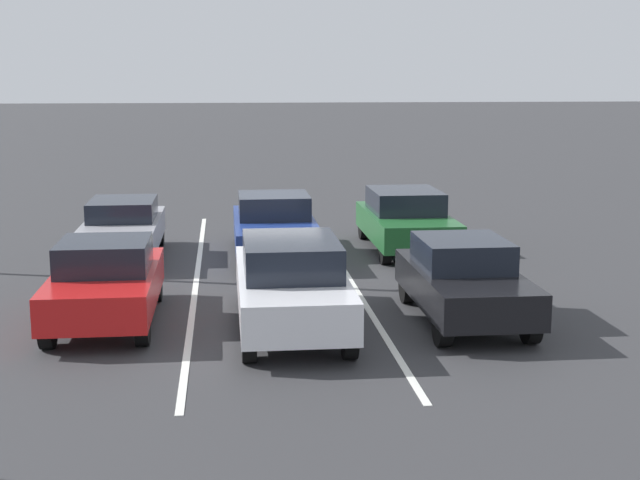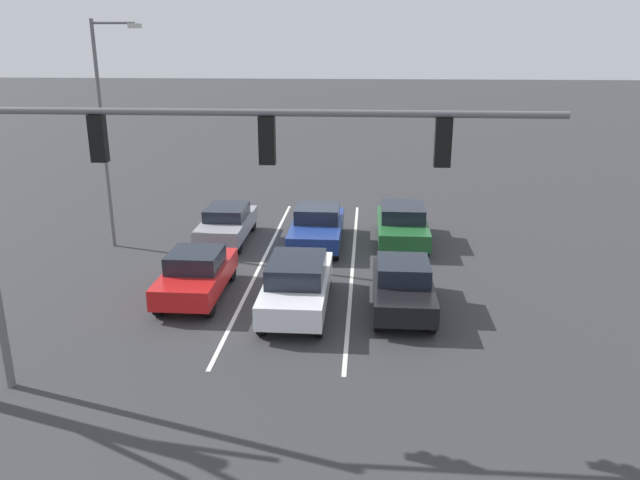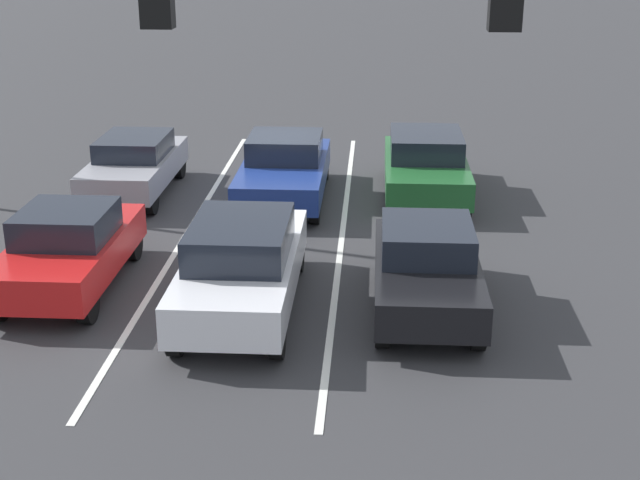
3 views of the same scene
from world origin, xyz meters
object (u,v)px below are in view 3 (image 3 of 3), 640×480
object	(u,v)px
car_red_rightlane_front	(69,248)
car_darkgreen_leftlane_second	(426,164)
car_gray_rightlane_second	(135,164)
car_navy_midlane_second	(284,168)
car_white_midlane_front	(242,264)
car_black_leftlane_front	(427,268)

from	to	relation	value
car_red_rightlane_front	car_darkgreen_leftlane_second	world-z (taller)	car_darkgreen_leftlane_second
car_red_rightlane_front	car_gray_rightlane_second	distance (m)	5.80
car_red_rightlane_front	car_navy_midlane_second	size ratio (longest dim) A/B	0.88
car_red_rightlane_front	car_white_midlane_front	bearing A→B (deg)	167.07
car_black_leftlane_front	car_darkgreen_leftlane_second	world-z (taller)	car_darkgreen_leftlane_second
car_navy_midlane_second	car_gray_rightlane_second	bearing A→B (deg)	-2.17
car_black_leftlane_front	car_navy_midlane_second	world-z (taller)	car_navy_midlane_second
car_navy_midlane_second	car_black_leftlane_front	bearing A→B (deg)	116.27
car_white_midlane_front	car_darkgreen_leftlane_second	distance (m)	7.67
car_red_rightlane_front	car_navy_midlane_second	xyz separation A→B (m)	(-3.33, -5.66, -0.01)
car_gray_rightlane_second	car_navy_midlane_second	bearing A→B (deg)	177.83
car_white_midlane_front	car_red_rightlane_front	bearing A→B (deg)	-12.93
car_white_midlane_front	car_black_leftlane_front	distance (m)	3.14
car_darkgreen_leftlane_second	car_black_leftlane_front	bearing A→B (deg)	87.40
car_gray_rightlane_second	car_navy_midlane_second	xyz separation A→B (m)	(-3.65, 0.14, -0.01)
car_darkgreen_leftlane_second	car_red_rightlane_front	bearing A→B (deg)	42.39
car_red_rightlane_front	car_darkgreen_leftlane_second	xyz separation A→B (m)	(-6.69, -6.11, 0.01)
car_white_midlane_front	car_navy_midlane_second	world-z (taller)	car_white_midlane_front
car_red_rightlane_front	car_navy_midlane_second	bearing A→B (deg)	-120.49
car_red_rightlane_front	car_white_midlane_front	world-z (taller)	car_white_midlane_front
car_gray_rightlane_second	car_white_midlane_front	bearing A→B (deg)	118.63
car_red_rightlane_front	car_gray_rightlane_second	world-z (taller)	car_red_rightlane_front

